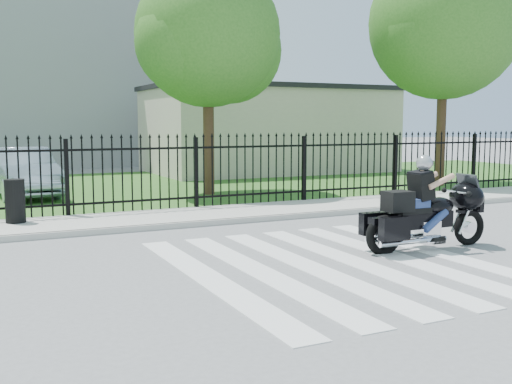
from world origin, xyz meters
name	(u,v)px	position (x,y,z in m)	size (l,w,h in m)	color
ground	(332,264)	(0.00, 0.00, 0.00)	(120.00, 120.00, 0.00)	slate
crosswalk	(332,264)	(0.00, 0.00, 0.01)	(5.00, 5.50, 0.01)	silver
sidewalk	(212,215)	(0.00, 5.00, 0.06)	(40.00, 2.00, 0.12)	#ADAAA3
curb	(229,221)	(0.00, 4.00, 0.06)	(40.00, 0.12, 0.12)	#ADAAA3
grass_strip	(134,187)	(0.00, 12.00, 0.01)	(40.00, 12.00, 0.02)	#285B1F
iron_fence	(196,175)	(0.00, 6.00, 0.90)	(26.00, 0.04, 1.80)	black
tree_mid	(208,35)	(1.50, 9.00, 4.67)	(4.20, 4.20, 6.78)	#382316
tree_right	(445,24)	(9.50, 8.00, 5.39)	(5.00, 5.00, 7.90)	#382316
building_low	(268,131)	(7.00, 16.00, 1.75)	(10.00, 6.00, 3.50)	beige
building_low_roof	(268,89)	(7.00, 16.00, 3.60)	(10.20, 6.20, 0.20)	black
building_tall	(4,46)	(-3.00, 26.00, 6.00)	(15.00, 10.00, 12.00)	gray
motorcycle_rider	(425,210)	(2.00, 0.22, 0.67)	(2.49, 0.77, 1.65)	black
parked_car	(23,172)	(-3.51, 10.90, 0.73)	(1.49, 4.28, 1.41)	#8C9DB0
litter_bin	(15,201)	(-4.11, 5.43, 0.56)	(0.39, 0.39, 0.89)	black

